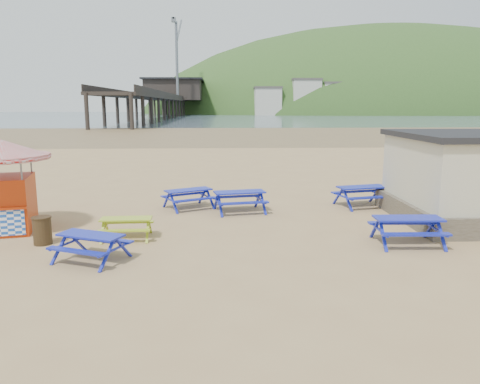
{
  "coord_description": "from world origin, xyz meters",
  "views": [
    {
      "loc": [
        0.33,
        -15.1,
        4.1
      ],
      "look_at": [
        1.07,
        1.5,
        1.0
      ],
      "focal_mm": 35.0,
      "sensor_mm": 36.0,
      "label": 1
    }
  ],
  "objects_px": {
    "picnic_table_blue_b": "(240,202)",
    "litter_bin": "(42,230)",
    "picnic_table_blue_a": "(189,199)",
    "picnic_table_yellow": "(127,228)"
  },
  "relations": [
    {
      "from": "picnic_table_blue_a",
      "to": "litter_bin",
      "type": "distance_m",
      "value": 6.26
    },
    {
      "from": "litter_bin",
      "to": "picnic_table_blue_a",
      "type": "bearing_deg",
      "value": 49.73
    },
    {
      "from": "picnic_table_blue_b",
      "to": "litter_bin",
      "type": "xyz_separation_m",
      "value": [
        -6.06,
        -4.01,
        0.02
      ]
    },
    {
      "from": "picnic_table_blue_a",
      "to": "picnic_table_blue_b",
      "type": "height_order",
      "value": "picnic_table_blue_b"
    },
    {
      "from": "picnic_table_blue_b",
      "to": "litter_bin",
      "type": "height_order",
      "value": "litter_bin"
    },
    {
      "from": "picnic_table_blue_a",
      "to": "litter_bin",
      "type": "bearing_deg",
      "value": -158.1
    },
    {
      "from": "picnic_table_yellow",
      "to": "litter_bin",
      "type": "height_order",
      "value": "litter_bin"
    },
    {
      "from": "picnic_table_blue_a",
      "to": "litter_bin",
      "type": "height_order",
      "value": "litter_bin"
    },
    {
      "from": "picnic_table_yellow",
      "to": "litter_bin",
      "type": "relative_size",
      "value": 1.91
    },
    {
      "from": "picnic_table_blue_a",
      "to": "picnic_table_yellow",
      "type": "bearing_deg",
      "value": -139.0
    }
  ]
}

